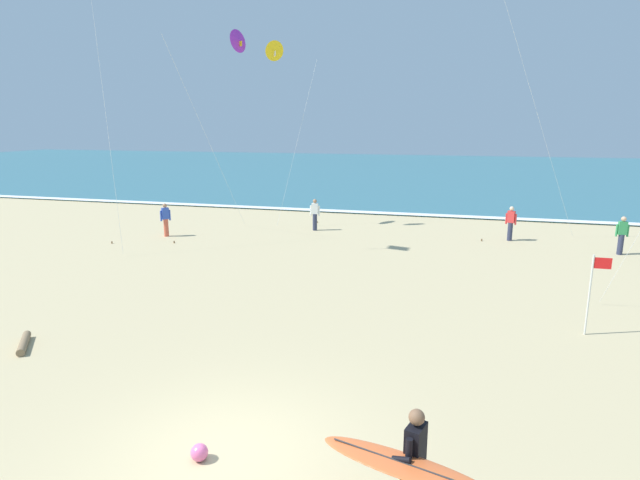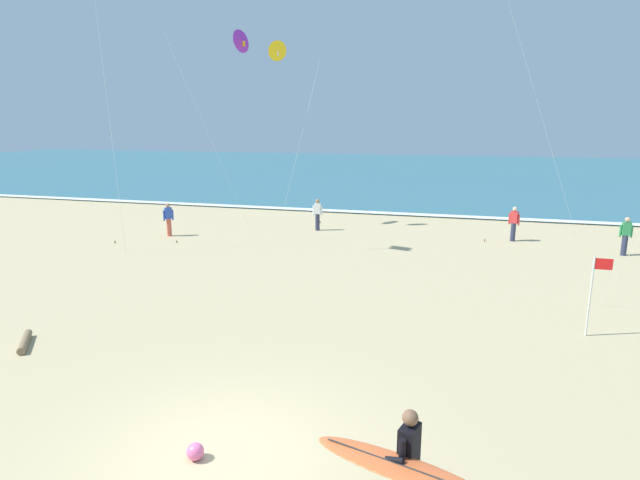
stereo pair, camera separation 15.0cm
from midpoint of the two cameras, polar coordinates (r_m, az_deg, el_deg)
ground_plane at (r=9.18m, az=-10.29°, el=-22.45°), size 160.00×160.00×0.00m
ocean_water at (r=60.24m, az=12.51°, el=7.44°), size 160.00×60.00×0.08m
shoreline_foam at (r=30.85m, az=9.10°, el=2.89°), size 160.00×0.82×0.01m
surfer_lead at (r=7.23m, az=9.83°, el=-23.14°), size 2.34×1.18×1.71m
kite_delta_golden_near at (r=26.64m, az=-4.58°, el=19.98°), size 2.18×2.20×9.19m
kite_delta_violet_distant at (r=27.27m, az=-8.50°, el=20.81°), size 1.82×5.17×9.78m
bystander_white_top at (r=25.95m, az=-0.11°, el=2.84°), size 0.50×0.22×1.59m
bystander_blue_top at (r=25.64m, az=-16.22°, el=2.21°), size 0.35×0.40×1.59m
bystander_green_top at (r=24.39m, az=30.81°, el=0.39°), size 0.50×0.22×1.59m
bystander_red_top at (r=25.17m, az=20.76°, el=1.70°), size 0.47×0.29×1.59m
lifeguard_flag at (r=14.60m, az=28.22°, el=-4.71°), size 0.45×0.05×2.10m
beach_ball at (r=9.12m, az=-13.11°, el=-21.80°), size 0.28×0.28×0.28m
driftwood_log at (r=14.59m, az=-29.55°, el=-9.76°), size 0.89×1.08×0.19m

